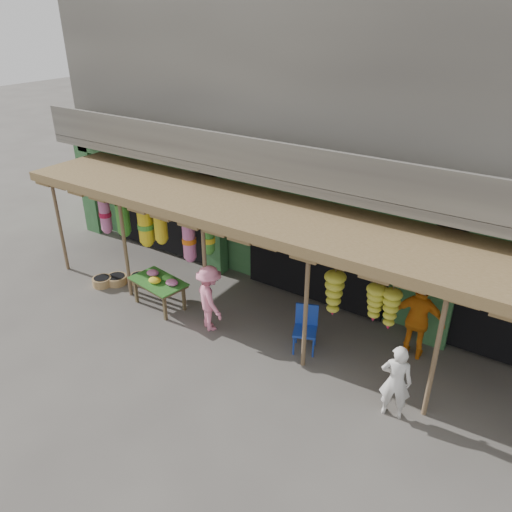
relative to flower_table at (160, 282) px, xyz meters
The scene contains 11 objects.
ground 3.06m from the flower_table, ahead, with size 80.00×80.00×0.00m, color #514C47.
building 6.44m from the flower_table, 59.31° to the left, with size 16.40×6.80×7.00m.
awning 3.55m from the flower_table, 18.49° to the left, with size 14.00×2.70×2.79m.
flower_table is the anchor object (origin of this frame).
blue_chair 3.77m from the flower_table, ahead, with size 0.63×0.64×1.01m.
basket_left 1.52m from the flower_table, 157.77° to the left, with size 0.50×0.50×0.21m, color brown.
basket_mid 1.85m from the flower_table, behind, with size 0.55×0.55×0.21m, color olive.
basket_right 2.07m from the flower_table, behind, with size 0.50×0.50×0.23m, color olive.
person_front 5.99m from the flower_table, ahead, with size 0.55×0.36×1.51m, color silver.
person_vendor 5.97m from the flower_table, 14.58° to the left, with size 1.05×0.44×1.80m, color orange.
person_shopper 1.59m from the flower_table, ahead, with size 1.02×0.59×1.58m, color pink.
Camera 1 is at (4.71, -7.53, 6.68)m, focal length 35.00 mm.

